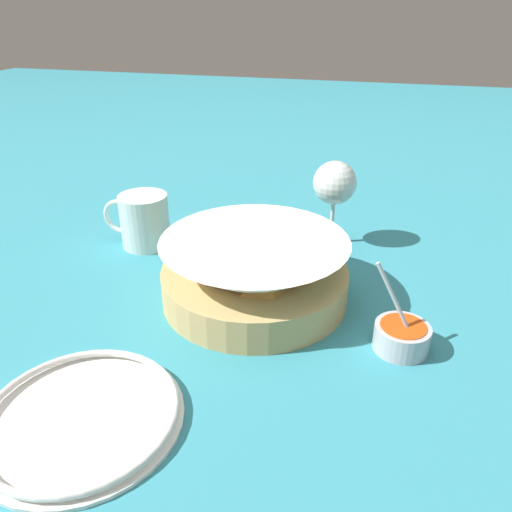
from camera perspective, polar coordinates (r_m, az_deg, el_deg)
ground_plane at (r=0.73m, az=0.38°, el=-3.76°), size 4.00×4.00×0.00m
food_basket at (r=0.69m, az=0.00°, el=-2.08°), size 0.26×0.26×0.09m
sauce_cup at (r=0.63m, az=16.30°, el=-8.74°), size 0.07×0.07×0.11m
wine_glass at (r=0.83m, az=8.97°, el=7.89°), size 0.07×0.07×0.14m
beer_mug at (r=0.86m, az=-12.66°, el=3.79°), size 0.12×0.08×0.09m
side_plate at (r=0.55m, az=-19.36°, el=-16.85°), size 0.21×0.21×0.01m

